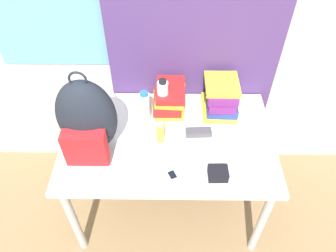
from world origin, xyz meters
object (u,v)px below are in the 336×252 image
object	(u,v)px
book_stack_left	(169,99)
cell_phone	(172,176)
sunscreen_bottle	(160,132)
sports_bottle	(163,99)
sunglasses_case	(199,132)
backpack	(87,120)
book_stack_center	(221,97)
water_bottle	(145,106)
camera_pouch	(218,173)

from	to	relation	value
book_stack_left	cell_phone	bearing A→B (deg)	-87.60
sunscreen_bottle	sports_bottle	bearing A→B (deg)	87.08
cell_phone	sunglasses_case	distance (m)	0.34
sports_bottle	sunglasses_case	world-z (taller)	sports_bottle
sunscreen_bottle	sunglasses_case	bearing A→B (deg)	11.54
backpack	sunglasses_case	bearing A→B (deg)	10.12
book_stack_center	sunglasses_case	distance (m)	0.27
water_bottle	sports_bottle	xyz separation A→B (m)	(0.11, 0.02, 0.04)
backpack	camera_pouch	size ratio (longest dim) A/B	5.05
cell_phone	camera_pouch	distance (m)	0.24
sunglasses_case	camera_pouch	xyz separation A→B (m)	(0.08, -0.30, 0.01)
sunscreen_bottle	sunglasses_case	size ratio (longest dim) A/B	0.93
sports_bottle	book_stack_center	bearing A→B (deg)	7.87
book_stack_left	water_bottle	xyz separation A→B (m)	(-0.14, -0.07, 0.01)
water_bottle	sports_bottle	world-z (taller)	sports_bottle
sunglasses_case	water_bottle	bearing A→B (deg)	155.70
water_bottle	sunscreen_bottle	xyz separation A→B (m)	(0.10, -0.19, -0.03)
book_stack_left	sunscreen_bottle	world-z (taller)	book_stack_left
book_stack_center	water_bottle	xyz separation A→B (m)	(-0.46, -0.07, -0.02)
backpack	sunscreen_bottle	size ratio (longest dim) A/B	3.68
book_stack_left	water_bottle	size ratio (longest dim) A/B	1.35
book_stack_left	water_bottle	distance (m)	0.16
sunscreen_bottle	cell_phone	bearing A→B (deg)	-74.92
book_stack_left	sunglasses_case	bearing A→B (deg)	-51.18
book_stack_center	camera_pouch	distance (m)	0.52
book_stack_center	sunscreen_bottle	distance (m)	0.45
sunscreen_bottle	camera_pouch	world-z (taller)	sunscreen_bottle
book_stack_left	sunscreen_bottle	size ratio (longest dim) A/B	1.90
sports_bottle	sunscreen_bottle	size ratio (longest dim) A/B	1.92
book_stack_left	cell_phone	size ratio (longest dim) A/B	2.27
book_stack_left	sports_bottle	size ratio (longest dim) A/B	0.99
book_stack_center	water_bottle	bearing A→B (deg)	-171.52
sunglasses_case	book_stack_left	bearing A→B (deg)	128.82
water_bottle	sunglasses_case	xyz separation A→B (m)	(0.32, -0.14, -0.08)
book_stack_center	water_bottle	size ratio (longest dim) A/B	1.36
book_stack_left	sports_bottle	distance (m)	0.08
sunscreen_bottle	camera_pouch	distance (m)	0.40
camera_pouch	sunglasses_case	bearing A→B (deg)	105.71
camera_pouch	sports_bottle	bearing A→B (deg)	122.49
sunscreen_bottle	camera_pouch	bearing A→B (deg)	-39.70
sunglasses_case	camera_pouch	world-z (taller)	camera_pouch
book_stack_left	sunscreen_bottle	xyz separation A→B (m)	(-0.05, -0.26, -0.02)
water_bottle	cell_phone	distance (m)	0.48
sports_bottle	camera_pouch	world-z (taller)	sports_bottle
backpack	sports_bottle	bearing A→B (deg)	35.00
water_bottle	camera_pouch	distance (m)	0.60
sunscreen_bottle	cell_phone	distance (m)	0.27
water_bottle	sunglasses_case	size ratio (longest dim) A/B	1.30
sunglasses_case	camera_pouch	size ratio (longest dim) A/B	1.48
book_stack_left	camera_pouch	distance (m)	0.58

